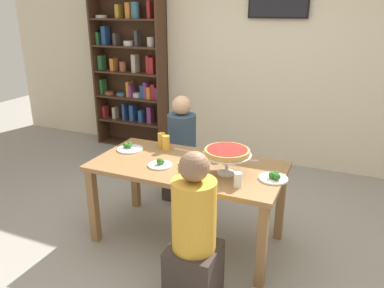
{
  "coord_description": "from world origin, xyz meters",
  "views": [
    {
      "loc": [
        1.21,
        -2.71,
        1.99
      ],
      "look_at": [
        0.0,
        0.1,
        0.89
      ],
      "focal_mm": 35.36,
      "sensor_mm": 36.0,
      "label": 1
    }
  ],
  "objects": [
    {
      "name": "ground_plane",
      "position": [
        0.0,
        0.0,
        0.0
      ],
      "size": [
        12.0,
        12.0,
        0.0
      ],
      "primitive_type": "plane",
      "color": "gray"
    },
    {
      "name": "rear_partition",
      "position": [
        0.0,
        2.2,
        1.4
      ],
      "size": [
        8.0,
        0.12,
        2.8
      ],
      "primitive_type": "cube",
      "color": "beige",
      "rests_on": "ground_plane"
    },
    {
      "name": "dining_table",
      "position": [
        0.0,
        0.0,
        0.64
      ],
      "size": [
        1.63,
        0.82,
        0.74
      ],
      "color": "olive",
      "rests_on": "ground_plane"
    },
    {
      "name": "bookshelf",
      "position": [
        -1.8,
        2.01,
        1.13
      ],
      "size": [
        1.1,
        0.3,
        2.21
      ],
      "color": "#422819",
      "rests_on": "ground_plane"
    },
    {
      "name": "diner_near_right",
      "position": [
        0.35,
        -0.69,
        0.49
      ],
      "size": [
        0.34,
        0.34,
        1.15
      ],
      "rotation": [
        0.0,
        0.0,
        1.57
      ],
      "color": "#382D28",
      "rests_on": "ground_plane"
    },
    {
      "name": "diner_far_left",
      "position": [
        -0.39,
        0.73,
        0.49
      ],
      "size": [
        0.34,
        0.34,
        1.15
      ],
      "rotation": [
        0.0,
        0.0,
        -1.57
      ],
      "color": "#382D28",
      "rests_on": "ground_plane"
    },
    {
      "name": "deep_dish_pizza_stand",
      "position": [
        0.37,
        -0.05,
        0.92
      ],
      "size": [
        0.39,
        0.39,
        0.21
      ],
      "color": "silver",
      "rests_on": "dining_table"
    },
    {
      "name": "salad_plate_near_diner",
      "position": [
        -0.64,
        0.11,
        0.76
      ],
      "size": [
        0.24,
        0.24,
        0.06
      ],
      "color": "white",
      "rests_on": "dining_table"
    },
    {
      "name": "salad_plate_far_diner",
      "position": [
        -0.2,
        -0.12,
        0.76
      ],
      "size": [
        0.2,
        0.2,
        0.07
      ],
      "color": "white",
      "rests_on": "dining_table"
    },
    {
      "name": "salad_plate_spare",
      "position": [
        0.74,
        -0.01,
        0.76
      ],
      "size": [
        0.23,
        0.23,
        0.07
      ],
      "color": "white",
      "rests_on": "dining_table"
    },
    {
      "name": "beer_glass_amber_tall",
      "position": [
        -0.4,
        0.29,
        0.81
      ],
      "size": [
        0.07,
        0.07,
        0.14
      ],
      "primitive_type": "cylinder",
      "color": "gold",
      "rests_on": "dining_table"
    },
    {
      "name": "beer_glass_amber_short",
      "position": [
        -0.32,
        0.22,
        0.81
      ],
      "size": [
        0.07,
        0.07,
        0.15
      ],
      "primitive_type": "cylinder",
      "color": "gold",
      "rests_on": "dining_table"
    },
    {
      "name": "beer_glass_amber_spare",
      "position": [
        0.11,
        -0.34,
        0.82
      ],
      "size": [
        0.07,
        0.07,
        0.17
      ],
      "primitive_type": "cylinder",
      "color": "gold",
      "rests_on": "dining_table"
    },
    {
      "name": "water_glass_clear_near",
      "position": [
        0.24,
        0.22,
        0.8
      ],
      "size": [
        0.07,
        0.07,
        0.12
      ],
      "primitive_type": "cylinder",
      "color": "white",
      "rests_on": "dining_table"
    },
    {
      "name": "water_glass_clear_far",
      "position": [
        0.52,
        -0.25,
        0.8
      ],
      "size": [
        0.06,
        0.06,
        0.11
      ],
      "primitive_type": "cylinder",
      "color": "white",
      "rests_on": "dining_table"
    },
    {
      "name": "water_glass_clear_spare",
      "position": [
        0.32,
        0.24,
        0.79
      ],
      "size": [
        0.07,
        0.07,
        0.1
      ],
      "primitive_type": "cylinder",
      "color": "white",
      "rests_on": "dining_table"
    },
    {
      "name": "cutlery_fork_near",
      "position": [
        0.45,
        0.28,
        0.74
      ],
      "size": [
        0.18,
        0.07,
        0.0
      ],
      "primitive_type": "cube",
      "rotation": [
        0.0,
        0.0,
        3.43
      ],
      "color": "silver",
      "rests_on": "dining_table"
    },
    {
      "name": "cutlery_knife_near",
      "position": [
        -0.17,
        0.29,
        0.74
      ],
      "size": [
        0.18,
        0.03,
        0.0
      ],
      "primitive_type": "cube",
      "rotation": [
        0.0,
        0.0,
        3.07
      ],
      "color": "silver",
      "rests_on": "dining_table"
    }
  ]
}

